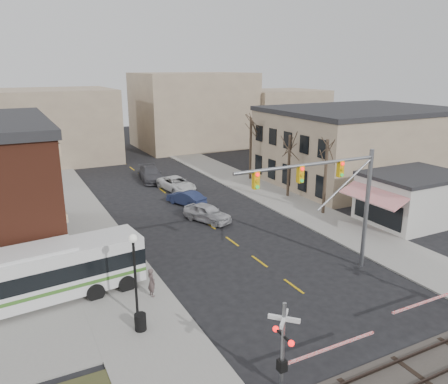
# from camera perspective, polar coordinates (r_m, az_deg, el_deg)

# --- Properties ---
(ground) EXTENTS (160.00, 160.00, 0.00)m
(ground) POSITION_cam_1_polar(r_m,az_deg,el_deg) (26.36, 11.72, -13.82)
(ground) COLOR black
(ground) RESTS_ON ground
(sidewalk_west) EXTENTS (5.00, 60.00, 0.12)m
(sidewalk_west) POSITION_cam_1_polar(r_m,az_deg,el_deg) (40.02, -18.07, -3.59)
(sidewalk_west) COLOR gray
(sidewalk_west) RESTS_ON ground
(sidewalk_east) EXTENTS (5.00, 60.00, 0.12)m
(sidewalk_east) POSITION_cam_1_polar(r_m,az_deg,el_deg) (46.53, 5.57, -0.12)
(sidewalk_east) COLOR gray
(sidewalk_east) RESTS_ON ground
(tan_building) EXTENTS (20.30, 15.30, 8.50)m
(tan_building) POSITION_cam_1_polar(r_m,az_deg,el_deg) (53.27, 17.16, 5.94)
(tan_building) COLOR gray
(tan_building) RESTS_ON ground
(awning_shop) EXTENTS (9.74, 6.20, 4.30)m
(awning_shop) POSITION_cam_1_polar(r_m,az_deg,el_deg) (40.81, 23.40, -0.66)
(awning_shop) COLOR beige
(awning_shop) RESTS_ON ground
(tree_east_a) EXTENTS (0.28, 0.28, 6.75)m
(tree_east_a) POSITION_cam_1_polar(r_m,az_deg,el_deg) (40.02, 13.09, 1.94)
(tree_east_a) COLOR #382B21
(tree_east_a) RESTS_ON sidewalk_east
(tree_east_b) EXTENTS (0.28, 0.28, 6.30)m
(tree_east_b) POSITION_cam_1_polar(r_m,az_deg,el_deg) (44.84, 8.46, 3.39)
(tree_east_b) COLOR #382B21
(tree_east_b) RESTS_ON sidewalk_east
(tree_east_c) EXTENTS (0.28, 0.28, 7.20)m
(tree_east_c) POSITION_cam_1_polar(r_m,az_deg,el_deg) (51.43, 3.48, 5.68)
(tree_east_c) COLOR #382B21
(tree_east_c) RESTS_ON sidewalk_east
(transit_bus) EXTENTS (12.77, 4.04, 3.23)m
(transit_bus) POSITION_cam_1_polar(r_m,az_deg,el_deg) (26.78, -24.01, -10.05)
(transit_bus) COLOR silver
(transit_bus) RESTS_ON ground
(traffic_signal_mast) EXTENTS (10.04, 0.30, 8.00)m
(traffic_signal_mast) POSITION_cam_1_polar(r_m,az_deg,el_deg) (27.63, 14.35, 0.36)
(traffic_signal_mast) COLOR gray
(traffic_signal_mast) RESTS_ON ground
(rr_crossing_west) EXTENTS (5.60, 1.36, 4.00)m
(rr_crossing_west) POSITION_cam_1_polar(r_m,az_deg,el_deg) (19.25, 8.79, -19.07)
(rr_crossing_west) COLOR gray
(rr_crossing_west) RESTS_ON ground
(street_lamp) EXTENTS (0.44, 0.44, 4.73)m
(street_lamp) POSITION_cam_1_polar(r_m,az_deg,el_deg) (23.11, -11.65, -8.63)
(street_lamp) COLOR black
(street_lamp) RESTS_ON sidewalk_west
(trash_bin) EXTENTS (0.60, 0.60, 0.89)m
(trash_bin) POSITION_cam_1_polar(r_m,az_deg,el_deg) (23.39, -10.86, -16.34)
(trash_bin) COLOR black
(trash_bin) RESTS_ON sidewalk_west
(car_a) EXTENTS (3.48, 4.89, 1.55)m
(car_a) POSITION_cam_1_polar(r_m,az_deg,el_deg) (37.88, -2.20, -2.74)
(car_a) COLOR #AAAAAF
(car_a) RESTS_ON ground
(car_b) EXTENTS (2.98, 4.51, 1.40)m
(car_b) POSITION_cam_1_polar(r_m,az_deg,el_deg) (42.51, -4.97, -0.78)
(car_b) COLOR #1B2344
(car_b) RESTS_ON ground
(car_c) EXTENTS (3.23, 5.65, 1.48)m
(car_c) POSITION_cam_1_polar(r_m,az_deg,el_deg) (47.51, -6.22, 1.05)
(car_c) COLOR silver
(car_c) RESTS_ON ground
(car_d) EXTENTS (3.01, 5.93, 1.65)m
(car_d) POSITION_cam_1_polar(r_m,az_deg,el_deg) (51.88, -9.52, 2.31)
(car_d) COLOR #404045
(car_d) RESTS_ON ground
(pedestrian_near) EXTENTS (0.53, 0.69, 1.72)m
(pedestrian_near) POSITION_cam_1_polar(r_m,az_deg,el_deg) (26.10, -9.45, -11.56)
(pedestrian_near) COLOR #544443
(pedestrian_near) RESTS_ON sidewalk_west
(pedestrian_far) EXTENTS (0.94, 0.88, 1.55)m
(pedestrian_far) POSITION_cam_1_polar(r_m,az_deg,el_deg) (28.32, -17.35, -9.99)
(pedestrian_far) COLOR #323957
(pedestrian_far) RESTS_ON sidewalk_west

